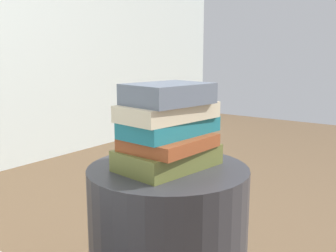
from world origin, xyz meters
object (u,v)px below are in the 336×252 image
object	(u,v)px
book_cream	(166,111)
side_table	(168,250)
book_olive	(169,157)
book_rust	(169,142)
book_slate	(168,94)
book_teal	(171,127)

from	to	relation	value
book_cream	side_table	bearing A→B (deg)	-60.55
book_olive	book_cream	xyz separation A→B (m)	(-0.00, 0.01, 0.14)
book_rust	book_slate	bearing A→B (deg)	111.31
side_table	book_olive	bearing A→B (deg)	-87.92
book_cream	book_slate	distance (m)	0.05
book_rust	book_teal	xyz separation A→B (m)	(0.02, 0.01, 0.04)
side_table	book_teal	size ratio (longest dim) A/B	1.78
side_table	book_rust	distance (m)	0.34
book_teal	book_cream	distance (m)	0.05
side_table	book_cream	bearing A→B (deg)	111.33
book_cream	book_rust	bearing A→B (deg)	-106.85
book_rust	book_teal	size ratio (longest dim) A/B	0.82
book_rust	book_cream	distance (m)	0.09
side_table	book_cream	xyz separation A→B (m)	(-0.00, 0.00, 0.43)
book_rust	book_teal	bearing A→B (deg)	24.44
book_cream	book_slate	size ratio (longest dim) A/B	1.24
book_olive	book_cream	world-z (taller)	book_cream
book_cream	book_slate	xyz separation A→B (m)	(-0.01, -0.01, 0.05)
book_teal	book_cream	size ratio (longest dim) A/B	1.04
side_table	book_slate	world-z (taller)	book_slate
book_slate	book_cream	bearing A→B (deg)	66.97
book_teal	book_cream	world-z (taller)	book_cream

